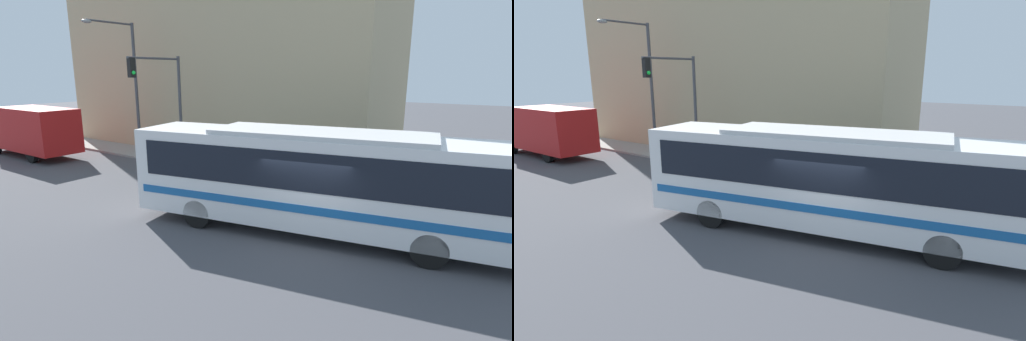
% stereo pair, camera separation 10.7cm
% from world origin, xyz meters
% --- Properties ---
extents(ground_plane, '(120.00, 120.00, 0.00)m').
position_xyz_m(ground_plane, '(0.00, 0.00, 0.00)').
color(ground_plane, '#47474C').
extents(sidewalk, '(2.40, 70.00, 0.12)m').
position_xyz_m(sidewalk, '(5.70, 20.00, 0.06)').
color(sidewalk, gray).
rests_on(sidewalk, ground_plane).
extents(building_facade, '(6.00, 22.06, 12.01)m').
position_xyz_m(building_facade, '(9.90, 12.03, 6.00)').
color(building_facade, tan).
rests_on(building_facade, ground_plane).
extents(city_bus, '(4.66, 11.96, 3.20)m').
position_xyz_m(city_bus, '(0.57, 0.17, 1.84)').
color(city_bus, white).
rests_on(city_bus, ground_plane).
extents(delivery_truck, '(2.33, 7.35, 2.90)m').
position_xyz_m(delivery_truck, '(1.56, 19.29, 1.59)').
color(delivery_truck, '#B21919').
rests_on(delivery_truck, ground_plane).
extents(fire_hydrant, '(0.21, 0.28, 0.80)m').
position_xyz_m(fire_hydrant, '(5.10, 4.67, 0.52)').
color(fire_hydrant, '#999999').
rests_on(fire_hydrant, sidewalk).
extents(traffic_light_pole, '(3.28, 0.35, 5.56)m').
position_xyz_m(traffic_light_pole, '(4.16, 10.66, 3.92)').
color(traffic_light_pole, '#47474C').
rests_on(traffic_light_pole, sidewalk).
extents(parking_meter, '(0.14, 0.14, 1.27)m').
position_xyz_m(parking_meter, '(5.10, 10.07, 0.99)').
color(parking_meter, '#47474C').
rests_on(parking_meter, sidewalk).
extents(street_lamp, '(3.17, 0.28, 7.43)m').
position_xyz_m(street_lamp, '(4.91, 14.28, 4.59)').
color(street_lamp, '#47474C').
rests_on(street_lamp, sidewalk).
extents(pedestrian_near_corner, '(0.34, 0.34, 1.68)m').
position_xyz_m(pedestrian_near_corner, '(5.64, 8.25, 0.98)').
color(pedestrian_near_corner, slate).
rests_on(pedestrian_near_corner, sidewalk).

